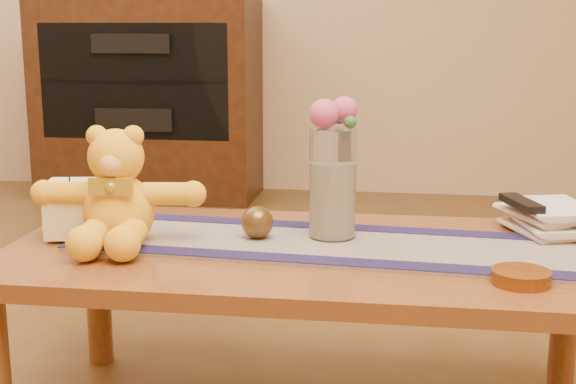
# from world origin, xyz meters

# --- Properties ---
(coffee_table_top) EXTENTS (1.40, 0.70, 0.04)m
(coffee_table_top) POSITION_xyz_m (0.00, 0.00, 0.43)
(coffee_table_top) COLOR brown
(coffee_table_top) RESTS_ON floor
(table_leg_bl) EXTENTS (0.07, 0.07, 0.41)m
(table_leg_bl) POSITION_xyz_m (-0.64, 0.29, 0.21)
(table_leg_bl) COLOR brown
(table_leg_bl) RESTS_ON floor
(table_leg_br) EXTENTS (0.07, 0.07, 0.41)m
(table_leg_br) POSITION_xyz_m (0.64, 0.29, 0.21)
(table_leg_br) COLOR brown
(table_leg_br) RESTS_ON floor
(persian_runner) EXTENTS (1.22, 0.43, 0.01)m
(persian_runner) POSITION_xyz_m (0.05, 0.02, 0.45)
(persian_runner) COLOR #1D1C4E
(persian_runner) RESTS_ON coffee_table_top
(runner_border_near) EXTENTS (1.20, 0.14, 0.00)m
(runner_border_near) POSITION_xyz_m (0.04, -0.12, 0.46)
(runner_border_near) COLOR #1B1541
(runner_border_near) RESTS_ON persian_runner
(runner_border_far) EXTENTS (1.20, 0.14, 0.00)m
(runner_border_far) POSITION_xyz_m (0.06, 0.17, 0.46)
(runner_border_far) COLOR #1B1541
(runner_border_far) RESTS_ON persian_runner
(teddy_bear) EXTENTS (0.41, 0.35, 0.26)m
(teddy_bear) POSITION_xyz_m (-0.44, -0.03, 0.59)
(teddy_bear) COLOR yellow
(teddy_bear) RESTS_ON persian_runner
(pillar_candle) EXTENTS (0.13, 0.13, 0.13)m
(pillar_candle) POSITION_xyz_m (-0.57, -0.00, 0.52)
(pillar_candle) COLOR #FFF7BB
(pillar_candle) RESTS_ON persian_runner
(candle_wick) EXTENTS (0.00, 0.00, 0.01)m
(candle_wick) POSITION_xyz_m (-0.57, -0.00, 0.60)
(candle_wick) COLOR black
(candle_wick) RESTS_ON pillar_candle
(glass_vase) EXTENTS (0.11, 0.11, 0.26)m
(glass_vase) POSITION_xyz_m (0.05, 0.07, 0.59)
(glass_vase) COLOR silver
(glass_vase) RESTS_ON persian_runner
(potpourri_fill) EXTENTS (0.09, 0.09, 0.18)m
(potpourri_fill) POSITION_xyz_m (0.05, 0.07, 0.55)
(potpourri_fill) COLOR beige
(potpourri_fill) RESTS_ON glass_vase
(rose_left) EXTENTS (0.07, 0.07, 0.07)m
(rose_left) POSITION_xyz_m (0.03, 0.06, 0.75)
(rose_left) COLOR #CB477E
(rose_left) RESTS_ON glass_vase
(rose_right) EXTENTS (0.06, 0.06, 0.06)m
(rose_right) POSITION_xyz_m (0.07, 0.08, 0.76)
(rose_right) COLOR #CB477E
(rose_right) RESTS_ON glass_vase
(blue_flower_back) EXTENTS (0.04, 0.04, 0.04)m
(blue_flower_back) POSITION_xyz_m (0.06, 0.11, 0.75)
(blue_flower_back) COLOR #47619B
(blue_flower_back) RESTS_ON glass_vase
(blue_flower_side) EXTENTS (0.04, 0.04, 0.04)m
(blue_flower_side) POSITION_xyz_m (0.02, 0.09, 0.74)
(blue_flower_side) COLOR #47619B
(blue_flower_side) RESTS_ON glass_vase
(leaf_sprig) EXTENTS (0.03, 0.03, 0.03)m
(leaf_sprig) POSITION_xyz_m (0.09, 0.05, 0.74)
(leaf_sprig) COLOR #33662D
(leaf_sprig) RESTS_ON glass_vase
(bronze_ball) EXTENTS (0.08, 0.08, 0.08)m
(bronze_ball) POSITION_xyz_m (-0.13, 0.04, 0.50)
(bronze_ball) COLOR brown
(bronze_ball) RESTS_ON persian_runner
(book_bottom) EXTENTS (0.23, 0.27, 0.02)m
(book_bottom) POSITION_xyz_m (0.49, 0.17, 0.46)
(book_bottom) COLOR beige
(book_bottom) RESTS_ON coffee_table_top
(book_lower) EXTENTS (0.21, 0.25, 0.02)m
(book_lower) POSITION_xyz_m (0.50, 0.17, 0.48)
(book_lower) COLOR beige
(book_lower) RESTS_ON book_bottom
(book_upper) EXTENTS (0.24, 0.27, 0.02)m
(book_upper) POSITION_xyz_m (0.48, 0.18, 0.50)
(book_upper) COLOR beige
(book_upper) RESTS_ON book_lower
(book_top) EXTENTS (0.22, 0.26, 0.02)m
(book_top) POSITION_xyz_m (0.49, 0.17, 0.52)
(book_top) COLOR beige
(book_top) RESTS_ON book_upper
(tv_remote) EXTENTS (0.09, 0.17, 0.02)m
(tv_remote) POSITION_xyz_m (0.49, 0.16, 0.54)
(tv_remote) COLOR black
(tv_remote) RESTS_ON book_top
(amber_dish) EXTENTS (0.15, 0.15, 0.03)m
(amber_dish) POSITION_xyz_m (0.45, -0.19, 0.46)
(amber_dish) COLOR #BF5914
(amber_dish) RESTS_ON coffee_table_top
(media_cabinet) EXTENTS (1.20, 0.50, 1.10)m
(media_cabinet) POSITION_xyz_m (-1.20, 2.48, 0.55)
(media_cabinet) COLOR black
(media_cabinet) RESTS_ON floor
(cabinet_cavity) EXTENTS (1.02, 0.03, 0.61)m
(cabinet_cavity) POSITION_xyz_m (-1.20, 2.25, 0.66)
(cabinet_cavity) COLOR black
(cabinet_cavity) RESTS_ON media_cabinet
(cabinet_shelf) EXTENTS (1.02, 0.20, 0.02)m
(cabinet_shelf) POSITION_xyz_m (-1.20, 2.33, 0.66)
(cabinet_shelf) COLOR black
(cabinet_shelf) RESTS_ON media_cabinet
(stereo_upper) EXTENTS (0.42, 0.28, 0.10)m
(stereo_upper) POSITION_xyz_m (-1.20, 2.35, 0.86)
(stereo_upper) COLOR black
(stereo_upper) RESTS_ON media_cabinet
(stereo_lower) EXTENTS (0.42, 0.28, 0.12)m
(stereo_lower) POSITION_xyz_m (-1.20, 2.35, 0.46)
(stereo_lower) COLOR black
(stereo_lower) RESTS_ON media_cabinet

